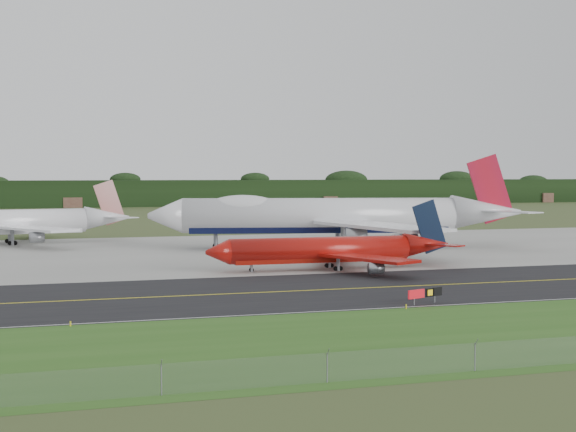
{
  "coord_description": "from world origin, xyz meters",
  "views": [
    {
      "loc": [
        -36.86,
        -102.35,
        15.19
      ],
      "look_at": [
        -0.5,
        22.0,
        8.29
      ],
      "focal_mm": 50.0,
      "sensor_mm": 36.0,
      "label": 1
    }
  ],
  "objects_px": {
    "jet_star_tail": "(10,223)",
    "taxiway_sign": "(425,293)",
    "jet_ba_747": "(332,216)",
    "jet_red_737": "(333,250)"
  },
  "relations": [
    {
      "from": "jet_star_tail",
      "to": "taxiway_sign",
      "type": "distance_m",
      "value": 109.25
    },
    {
      "from": "jet_ba_747",
      "to": "jet_star_tail",
      "type": "relative_size",
      "value": 1.45
    },
    {
      "from": "jet_ba_747",
      "to": "jet_red_737",
      "type": "height_order",
      "value": "jet_ba_747"
    },
    {
      "from": "jet_star_tail",
      "to": "jet_red_737",
      "type": "bearing_deg",
      "value": -50.15
    },
    {
      "from": "jet_star_tail",
      "to": "taxiway_sign",
      "type": "relative_size",
      "value": 10.2
    },
    {
      "from": "jet_red_737",
      "to": "jet_star_tail",
      "type": "xyz_separation_m",
      "value": [
        -51.61,
        61.83,
        1.56
      ]
    },
    {
      "from": "jet_ba_747",
      "to": "jet_star_tail",
      "type": "xyz_separation_m",
      "value": [
        -63.31,
        28.27,
        -1.94
      ]
    },
    {
      "from": "jet_red_737",
      "to": "taxiway_sign",
      "type": "bearing_deg",
      "value": -91.72
    },
    {
      "from": "jet_red_737",
      "to": "jet_star_tail",
      "type": "distance_m",
      "value": 80.55
    },
    {
      "from": "jet_star_tail",
      "to": "jet_ba_747",
      "type": "bearing_deg",
      "value": -24.06
    }
  ]
}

